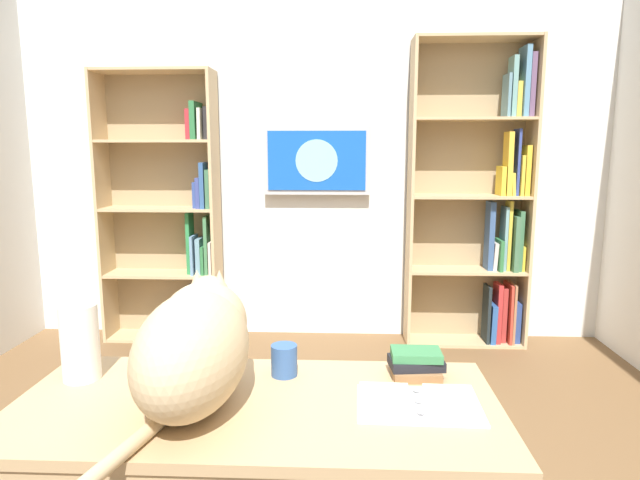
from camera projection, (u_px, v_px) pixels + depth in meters
name	position (u px, v px, depth m)	size (l,w,h in m)	color
wall_back	(313.00, 162.00, 4.12)	(4.52, 0.06, 2.70)	silver
bookshelf_left	(484.00, 206.00, 3.95)	(0.87, 0.28, 2.22)	tan
bookshelf_right	(174.00, 218.00, 4.07)	(0.87, 0.28, 2.02)	tan
wall_mounted_tv	(317.00, 161.00, 4.03)	(0.80, 0.07, 0.51)	#B7B7BC
desk	(256.00, 449.00, 1.48)	(1.33, 0.61, 0.76)	tan
cat	(196.00, 343.00, 1.45)	(0.29, 0.66, 0.34)	#D1B284
open_binder	(419.00, 403.00, 1.45)	(0.34, 0.23, 0.02)	white
paper_towel_roll	(80.00, 342.00, 1.61)	(0.11, 0.11, 0.23)	white
coffee_mug	(284.00, 360.00, 1.65)	(0.08, 0.08, 0.10)	#335999
desk_book_stack	(416.00, 364.00, 1.64)	(0.17, 0.14, 0.08)	#996B42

